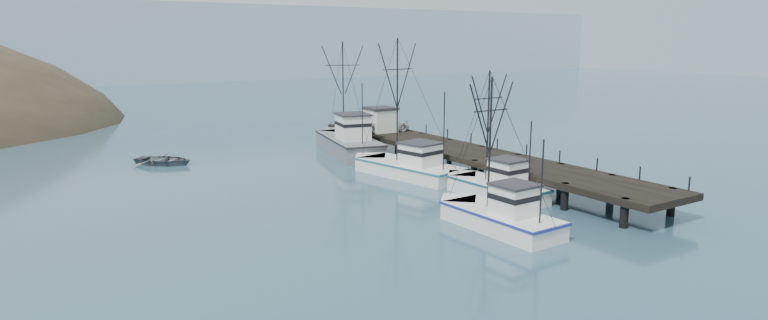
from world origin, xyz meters
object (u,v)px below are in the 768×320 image
(trawler_mid, at_px, (497,216))
(work_vessel, at_px, (348,142))
(trawler_far, at_px, (406,167))
(pickup_truck, at_px, (384,124))
(pier, at_px, (461,152))
(trawler_near, at_px, (494,187))
(motorboat, at_px, (164,164))
(pier_shed, at_px, (381,119))

(trawler_mid, bearing_deg, work_vessel, 80.92)
(trawler_far, relative_size, pickup_truck, 2.11)
(pier, height_order, trawler_far, trawler_far)
(trawler_near, bearing_deg, pier, 65.10)
(trawler_near, relative_size, pickup_truck, 1.70)
(trawler_far, relative_size, work_vessel, 0.86)
(work_vessel, bearing_deg, pickup_truck, 3.81)
(trawler_mid, height_order, motorboat, trawler_mid)
(pickup_truck, relative_size, motorboat, 1.03)
(trawler_mid, xyz_separation_m, pier_shed, (9.01, 28.98, 2.60))
(trawler_far, bearing_deg, pier, -5.03)
(trawler_mid, distance_m, trawler_far, 16.62)
(work_vessel, bearing_deg, trawler_far, -93.65)
(pickup_truck, bearing_deg, pier_shed, 105.86)
(trawler_near, height_order, pickup_truck, trawler_near)
(trawler_mid, relative_size, motorboat, 1.74)
(work_vessel, relative_size, motorboat, 2.52)
(pier, distance_m, pickup_truck, 13.45)
(pickup_truck, bearing_deg, trawler_far, 164.02)
(trawler_near, xyz_separation_m, work_vessel, (-0.73, 22.60, 0.41))
(pier, bearing_deg, motorboat, 143.38)
(trawler_near, height_order, trawler_mid, trawler_near)
(trawler_near, height_order, trawler_far, trawler_far)
(pickup_truck, xyz_separation_m, motorboat, (-23.37, 4.14, -2.83))
(motorboat, bearing_deg, trawler_mid, -112.34)
(trawler_mid, height_order, pickup_truck, trawler_mid)
(trawler_far, relative_size, pier_shed, 3.97)
(work_vessel, bearing_deg, motorboat, 166.38)
(pier, bearing_deg, work_vessel, 111.53)
(trawler_mid, relative_size, pier_shed, 3.18)
(pickup_truck, distance_m, motorboat, 23.90)
(pier, height_order, work_vessel, work_vessel)
(pier_shed, bearing_deg, pickup_truck, 7.84)
(work_vessel, bearing_deg, pier, -68.47)
(work_vessel, xyz_separation_m, pier_shed, (4.41, 0.26, 2.19))
(pier, height_order, motorboat, pier)
(pier_shed, bearing_deg, trawler_mid, -107.26)
(work_vessel, bearing_deg, trawler_mid, -99.08)
(pier, distance_m, pier_shed, 13.46)
(trawler_near, relative_size, trawler_mid, 1.00)
(trawler_near, bearing_deg, motorboat, 125.31)
(pickup_truck, bearing_deg, motorboat, 87.98)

